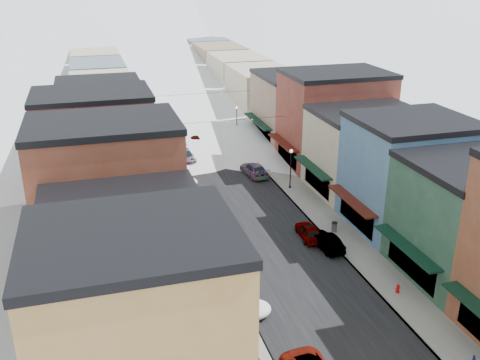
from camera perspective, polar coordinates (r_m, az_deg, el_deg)
road at (r=83.39m, az=-5.48°, el=5.69°), size 10.00×160.00×0.01m
sidewalk_left at (r=82.48m, az=-10.01°, el=5.32°), size 3.20×160.00×0.15m
sidewalk_right at (r=84.76m, az=-1.08°, el=6.10°), size 3.20×160.00×0.15m
curb_left at (r=82.65m, az=-8.94°, el=5.43°), size 0.10×160.00×0.15m
curb_right at (r=84.39m, az=-2.10°, el=6.02°), size 0.10×160.00×0.15m
bldg_l_yellow at (r=28.63m, az=-10.72°, el=-15.57°), size 11.30×8.70×11.50m
bldg_l_cream at (r=36.27m, az=-12.04°, el=-8.86°), size 11.30×8.20×9.50m
bldg_l_brick_near at (r=42.76m, az=-13.77°, el=-1.87°), size 12.30×8.20×12.50m
bldg_l_grayblue at (r=51.30m, az=-13.57°, el=0.06°), size 11.30×9.20×9.00m
bldg_l_brick_far at (r=59.48m, az=-15.13°, el=3.94°), size 13.30×9.20×11.00m
bldg_l_tan at (r=69.24m, az=-14.54°, el=6.04°), size 11.30×11.20×10.00m
bldg_r_green at (r=45.23m, az=23.53°, el=-3.88°), size 11.30×9.20×9.50m
bldg_r_blue at (r=51.62m, az=17.51°, el=0.67°), size 11.30×9.20×10.50m
bldg_r_cream at (r=59.32m, az=13.20°, el=3.06°), size 12.30×9.20×9.00m
bldg_r_brick_far at (r=66.80m, az=9.99°, el=6.52°), size 13.30×9.20×11.50m
bldg_r_tan at (r=75.49m, az=5.98°, el=7.70°), size 11.30×11.20×9.50m
distant_blocks at (r=104.61m, az=-8.00°, el=11.12°), size 34.00×55.00×8.00m
overhead_cables at (r=69.95m, az=-3.70°, el=7.86°), size 16.40×15.04×0.04m
car_silver_sedan at (r=46.44m, az=-0.43°, el=-6.90°), size 1.94×4.07×1.34m
car_dark_hatch at (r=52.17m, az=-3.06°, el=-3.35°), size 2.16×5.15×1.66m
car_silver_wagon at (r=67.98m, az=-5.91°, el=2.59°), size 2.35×5.32×1.52m
car_green_sedan at (r=47.53m, az=9.16°, el=-6.46°), size 1.95×4.33×1.38m
car_gray_suv at (r=48.98m, az=7.35°, el=-5.45°), size 1.91×4.18×1.39m
car_black_sedan at (r=63.12m, az=1.52°, el=1.15°), size 2.53×5.24×1.47m
car_lane_silver at (r=73.17m, az=-4.82°, el=4.07°), size 1.99×4.77×1.61m
car_lane_white at (r=87.93m, az=-5.46°, el=7.00°), size 2.79×5.17×1.38m
fire_hydrant at (r=42.64m, az=16.48°, el=-11.05°), size 0.41×0.31×0.71m
trash_can at (r=50.33m, az=10.02°, el=-4.93°), size 0.54×0.54×0.92m
streetlamp_near at (r=58.67m, az=5.44°, el=1.75°), size 0.37×0.37×4.47m
streetlamp_far at (r=77.06m, az=-0.35°, el=6.70°), size 0.37×0.37×4.39m
snow_pile_near at (r=38.79m, az=1.48°, el=-13.59°), size 2.48×2.72×1.05m
snow_pile_mid at (r=43.67m, az=-1.12°, el=-9.10°), size 2.69×2.86×1.14m
snow_pile_far at (r=60.24m, az=-5.67°, el=-0.24°), size 2.39×2.67×1.01m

